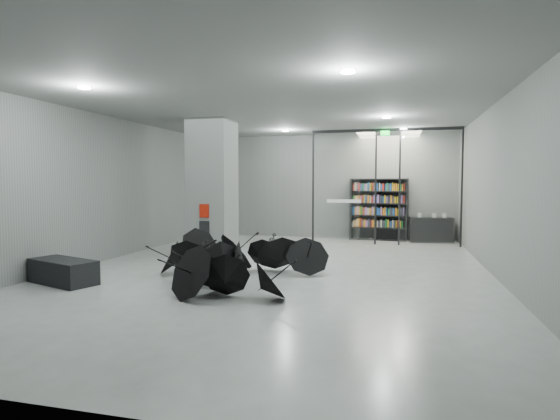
% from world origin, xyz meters
% --- Properties ---
extents(room, '(14.00, 14.02, 4.01)m').
position_xyz_m(room, '(0.00, 0.00, 2.84)').
color(room, gray).
rests_on(room, ground).
extents(column, '(1.20, 1.20, 4.00)m').
position_xyz_m(column, '(-2.50, 2.00, 2.00)').
color(column, slate).
rests_on(column, ground).
extents(fire_cabinet, '(0.28, 0.04, 0.38)m').
position_xyz_m(fire_cabinet, '(-2.50, 1.38, 1.35)').
color(fire_cabinet, '#A50A07').
rests_on(fire_cabinet, column).
extents(info_panel, '(0.30, 0.03, 0.42)m').
position_xyz_m(info_panel, '(-2.50, 1.38, 0.85)').
color(info_panel, black).
rests_on(info_panel, column).
extents(exit_sign, '(0.30, 0.06, 0.15)m').
position_xyz_m(exit_sign, '(2.40, 5.30, 3.82)').
color(exit_sign, '#0CE533').
rests_on(exit_sign, room).
extents(glass_partition, '(5.06, 0.08, 4.00)m').
position_xyz_m(glass_partition, '(2.39, 5.50, 2.18)').
color(glass_partition, silver).
rests_on(glass_partition, ground).
extents(bench, '(1.73, 1.16, 0.51)m').
position_xyz_m(bench, '(-4.09, -2.42, 0.26)').
color(bench, black).
rests_on(bench, ground).
extents(bookshelf, '(2.12, 0.65, 2.30)m').
position_xyz_m(bookshelf, '(2.17, 6.75, 1.15)').
color(bookshelf, black).
rests_on(bookshelf, ground).
extents(shop_counter, '(1.57, 0.81, 0.90)m').
position_xyz_m(shop_counter, '(4.03, 6.57, 0.45)').
color(shop_counter, black).
rests_on(shop_counter, ground).
extents(umbrella_cluster, '(4.27, 4.10, 1.34)m').
position_xyz_m(umbrella_cluster, '(-0.68, -1.40, 0.31)').
color(umbrella_cluster, black).
rests_on(umbrella_cluster, ground).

